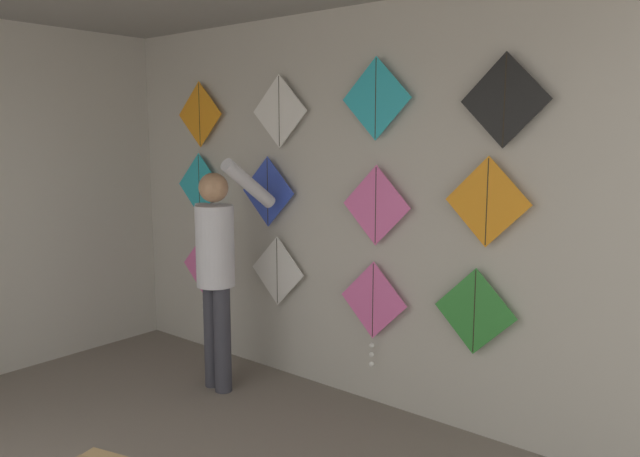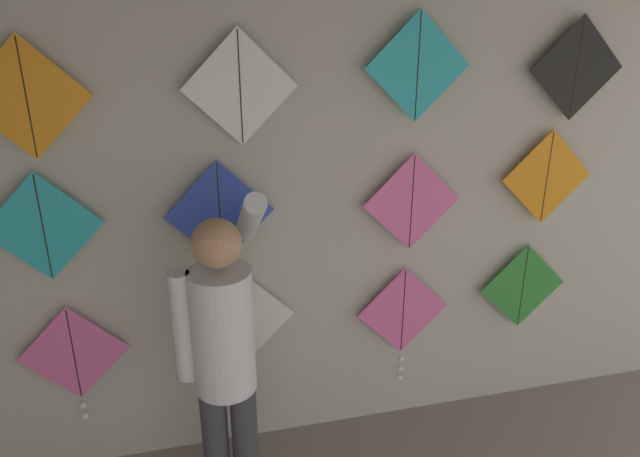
% 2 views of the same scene
% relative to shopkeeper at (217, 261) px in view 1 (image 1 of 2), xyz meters
% --- Properties ---
extents(back_panel, '(5.03, 0.06, 2.80)m').
position_rel_shopkeeper_xyz_m(back_panel, '(0.55, 0.59, 0.41)').
color(back_panel, '#BCB7AD').
rests_on(back_panel, ground).
extents(shopkeeper, '(0.44, 0.58, 1.76)m').
position_rel_shopkeeper_xyz_m(shopkeeper, '(0.00, 0.00, 0.00)').
color(shopkeeper, '#383842').
rests_on(shopkeeper, ground).
extents(kite_0, '(0.55, 0.04, 0.69)m').
position_rel_shopkeeper_xyz_m(kite_0, '(-0.74, 0.49, -0.25)').
color(kite_0, pink).
extents(kite_1, '(0.55, 0.01, 0.55)m').
position_rel_shopkeeper_xyz_m(kite_1, '(0.15, 0.50, -0.14)').
color(kite_1, white).
extents(kite_2, '(0.55, 0.04, 0.76)m').
position_rel_shopkeeper_xyz_m(kite_2, '(1.07, 0.49, -0.26)').
color(kite_2, pink).
extents(kite_3, '(0.55, 0.01, 0.55)m').
position_rel_shopkeeper_xyz_m(kite_3, '(1.84, 0.50, -0.16)').
color(kite_3, '#338C38').
extents(kite_4, '(0.55, 0.01, 0.55)m').
position_rel_shopkeeper_xyz_m(kite_4, '(-0.77, 0.50, 0.49)').
color(kite_4, '#28B2C6').
extents(kite_5, '(0.55, 0.01, 0.55)m').
position_rel_shopkeeper_xyz_m(kite_5, '(0.06, 0.50, 0.49)').
color(kite_5, blue).
extents(kite_6, '(0.55, 0.01, 0.55)m').
position_rel_shopkeeper_xyz_m(kite_6, '(1.09, 0.50, 0.45)').
color(kite_6, pink).
extents(kite_7, '(0.55, 0.01, 0.55)m').
position_rel_shopkeeper_xyz_m(kite_7, '(1.89, 0.50, 0.53)').
color(kite_7, orange).
extents(kite_8, '(0.55, 0.01, 0.55)m').
position_rel_shopkeeper_xyz_m(kite_8, '(-0.74, 0.50, 1.10)').
color(kite_8, orange).
extents(kite_9, '(0.55, 0.01, 0.55)m').
position_rel_shopkeeper_xyz_m(kite_9, '(0.19, 0.50, 1.11)').
color(kite_9, white).
extents(kite_10, '(0.55, 0.01, 0.55)m').
position_rel_shopkeeper_xyz_m(kite_10, '(1.07, 0.50, 1.17)').
color(kite_10, '#28B2C6').
extents(kite_11, '(0.55, 0.01, 0.55)m').
position_rel_shopkeeper_xyz_m(kite_11, '(1.98, 0.50, 1.13)').
color(kite_11, black).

